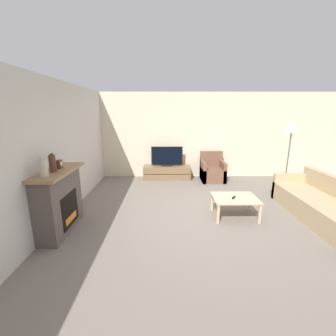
{
  "coord_description": "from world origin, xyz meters",
  "views": [
    {
      "loc": [
        -0.82,
        -4.27,
        2.09
      ],
      "look_at": [
        -0.78,
        0.69,
        0.85
      ],
      "focal_mm": 24.0,
      "sensor_mm": 36.0,
      "label": 1
    }
  ],
  "objects": [
    {
      "name": "wall_back",
      "position": [
        0.0,
        3.0,
        1.35
      ],
      "size": [
        12.0,
        0.06,
        2.7
      ],
      "color": "beige",
      "rests_on": "ground"
    },
    {
      "name": "mantel_clock",
      "position": [
        -2.69,
        -0.45,
        1.2
      ],
      "size": [
        0.08,
        0.11,
        0.15
      ],
      "color": "brown",
      "rests_on": "fireplace"
    },
    {
      "name": "remote",
      "position": [
        0.53,
        -0.08,
        0.43
      ],
      "size": [
        0.12,
        0.15,
        0.02
      ],
      "rotation": [
        0.0,
        0.0,
        -0.58
      ],
      "color": "black",
      "rests_on": "coffee_table"
    },
    {
      "name": "floor_lamp",
      "position": [
        2.33,
        1.38,
        1.61
      ],
      "size": [
        0.37,
        0.37,
        1.82
      ],
      "color": "black",
      "rests_on": "ground"
    },
    {
      "name": "fireplace",
      "position": [
        -2.71,
        -0.57,
        0.57
      ],
      "size": [
        0.47,
        1.27,
        1.13
      ],
      "color": "#564C47",
      "rests_on": "ground"
    },
    {
      "name": "ground_plane",
      "position": [
        0.0,
        0.0,
        0.0
      ],
      "size": [
        24.0,
        24.0,
        0.0
      ],
      "primitive_type": "plane",
      "color": "slate"
    },
    {
      "name": "mantel_vase_centre_left",
      "position": [
        -2.69,
        -0.67,
        1.28
      ],
      "size": [
        0.11,
        0.11,
        0.32
      ],
      "color": "#512D23",
      "rests_on": "fireplace"
    },
    {
      "name": "wall_left",
      "position": [
        -2.91,
        0.0,
        1.35
      ],
      "size": [
        0.06,
        12.0,
        2.7
      ],
      "color": "beige",
      "rests_on": "ground"
    },
    {
      "name": "couch",
      "position": [
        2.31,
        -0.18,
        0.27
      ],
      "size": [
        0.89,
        2.4,
        0.81
      ],
      "color": "tan",
      "rests_on": "ground"
    },
    {
      "name": "tv",
      "position": [
        -0.8,
        2.68,
        0.71
      ],
      "size": [
        0.98,
        0.18,
        0.62
      ],
      "color": "black",
      "rests_on": "tv_stand"
    },
    {
      "name": "armchair",
      "position": [
        0.63,
        2.51,
        0.29
      ],
      "size": [
        0.7,
        0.76,
        0.88
      ],
      "color": "brown",
      "rests_on": "ground"
    },
    {
      "name": "mantel_vase_left",
      "position": [
        -2.69,
        -0.95,
        1.27
      ],
      "size": [
        0.12,
        0.12,
        0.31
      ],
      "color": "beige",
      "rests_on": "fireplace"
    },
    {
      "name": "tv_stand",
      "position": [
        -0.8,
        2.69,
        0.21
      ],
      "size": [
        1.49,
        0.49,
        0.42
      ],
      "color": "brown",
      "rests_on": "ground"
    },
    {
      "name": "coffee_table",
      "position": [
        0.56,
        -0.05,
        0.37
      ],
      "size": [
        0.88,
        0.67,
        0.42
      ],
      "color": "#CCB289",
      "rests_on": "ground"
    }
  ]
}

